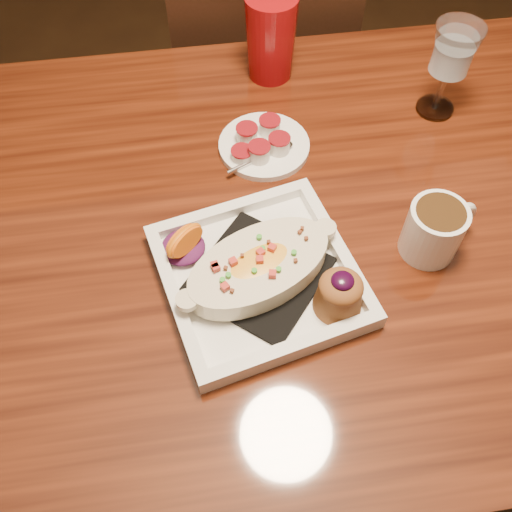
{
  "coord_description": "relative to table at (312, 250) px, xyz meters",
  "views": [
    {
      "loc": [
        -0.18,
        -0.53,
        1.45
      ],
      "look_at": [
        -0.11,
        -0.08,
        0.77
      ],
      "focal_mm": 40.0,
      "sensor_mm": 36.0,
      "label": 1
    }
  ],
  "objects": [
    {
      "name": "floor",
      "position": [
        0.0,
        0.0,
        -0.65
      ],
      "size": [
        7.0,
        7.0,
        0.0
      ],
      "primitive_type": "plane",
      "color": "black",
      "rests_on": "ground"
    },
    {
      "name": "table",
      "position": [
        0.0,
        0.0,
        0.0
      ],
      "size": [
        1.5,
        0.9,
        0.75
      ],
      "color": "#66260E",
      "rests_on": "floor"
    },
    {
      "name": "chair_far",
      "position": [
        -0.0,
        0.63,
        -0.15
      ],
      "size": [
        0.42,
        0.42,
        0.93
      ],
      "rotation": [
        0.0,
        0.0,
        3.14
      ],
      "color": "black",
      "rests_on": "floor"
    },
    {
      "name": "plate",
      "position": [
        -0.1,
        -0.11,
        0.12
      ],
      "size": [
        0.32,
        0.32,
        0.08
      ],
      "rotation": [
        0.0,
        0.0,
        0.23
      ],
      "color": "white",
      "rests_on": "table"
    },
    {
      "name": "coffee_mug",
      "position": [
        0.15,
        -0.08,
        0.14
      ],
      "size": [
        0.12,
        0.08,
        0.09
      ],
      "rotation": [
        0.0,
        0.0,
        0.35
      ],
      "color": "white",
      "rests_on": "table"
    },
    {
      "name": "goblet",
      "position": [
        0.26,
        0.21,
        0.21
      ],
      "size": [
        0.08,
        0.08,
        0.17
      ],
      "color": "silver",
      "rests_on": "table"
    },
    {
      "name": "saucer",
      "position": [
        -0.06,
        0.15,
        0.11
      ],
      "size": [
        0.15,
        0.15,
        0.1
      ],
      "color": "white",
      "rests_on": "table"
    },
    {
      "name": "creamer_loose",
      "position": [
        -0.1,
        0.13,
        0.11
      ],
      "size": [
        0.04,
        0.04,
        0.03
      ],
      "color": "white",
      "rests_on": "table"
    },
    {
      "name": "red_tumbler",
      "position": [
        -0.02,
        0.35,
        0.18
      ],
      "size": [
        0.09,
        0.09,
        0.16
      ],
      "primitive_type": "cone",
      "color": "#9E0B0F",
      "rests_on": "table"
    }
  ]
}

